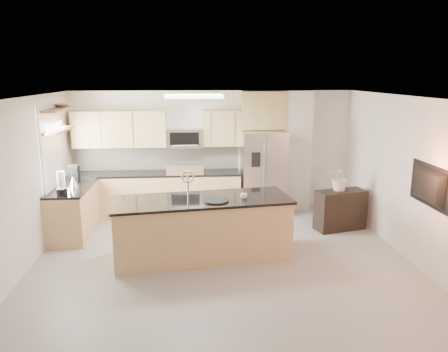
{
  "coord_description": "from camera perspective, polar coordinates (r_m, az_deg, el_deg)",
  "views": [
    {
      "loc": [
        -0.49,
        -6.1,
        2.92
      ],
      "look_at": [
        0.1,
        1.3,
        1.2
      ],
      "focal_mm": 35.0,
      "sensor_mm": 36.0,
      "label": 1
    }
  ],
  "objects": [
    {
      "name": "ceiling_fixture",
      "position": [
        7.71,
        -3.92,
        10.35
      ],
      "size": [
        1.0,
        0.5,
        0.06
      ],
      "primitive_type": "cube",
      "color": "white",
      "rests_on": "ceiling"
    },
    {
      "name": "refrigerator",
      "position": [
        9.33,
        5.14,
        0.45
      ],
      "size": [
        0.92,
        0.78,
        1.78
      ],
      "color": "#B8B8BB",
      "rests_on": "floor"
    },
    {
      "name": "upper_cabinets",
      "position": [
        9.29,
        -9.57,
        6.11
      ],
      "size": [
        3.5,
        0.33,
        0.75
      ],
      "color": "tan",
      "rests_on": "wall_back"
    },
    {
      "name": "bowl",
      "position": [
        8.73,
        -20.45,
        8.7
      ],
      "size": [
        0.46,
        0.46,
        0.08
      ],
      "primitive_type": "imported",
      "rotation": [
        0.0,
        0.0,
        -0.4
      ],
      "color": "#B8B8BB",
      "rests_on": "shelf_upper"
    },
    {
      "name": "shelf_lower",
      "position": [
        8.45,
        -20.82,
        5.61
      ],
      "size": [
        0.3,
        1.2,
        0.04
      ],
      "primitive_type": "cube",
      "color": "brown",
      "rests_on": "wall_left"
    },
    {
      "name": "kettle",
      "position": [
        8.42,
        -19.1,
        -0.71
      ],
      "size": [
        0.18,
        0.18,
        0.23
      ],
      "color": "#B8B8BB",
      "rests_on": "left_counter"
    },
    {
      "name": "coffee_maker",
      "position": [
        8.77,
        -18.99,
        0.2
      ],
      "size": [
        0.18,
        0.22,
        0.33
      ],
      "color": "black",
      "rests_on": "left_counter"
    },
    {
      "name": "platter",
      "position": [
        6.86,
        -1.05,
        -3.22
      ],
      "size": [
        0.43,
        0.43,
        0.02
      ],
      "primitive_type": "cylinder",
      "rotation": [
        0.0,
        0.0,
        0.08
      ],
      "color": "black",
      "rests_on": "island"
    },
    {
      "name": "flower_vase",
      "position": [
        8.55,
        15.06,
        0.59
      ],
      "size": [
        0.8,
        0.74,
        0.74
      ],
      "primitive_type": "imported",
      "rotation": [
        0.0,
        0.0,
        -0.27
      ],
      "color": "silver",
      "rests_on": "credenza"
    },
    {
      "name": "island",
      "position": [
        7.16,
        -2.9,
        -6.75
      ],
      "size": [
        2.97,
        1.4,
        1.41
      ],
      "rotation": [
        0.0,
        0.0,
        0.13
      ],
      "color": "#D5B975",
      "rests_on": "floor"
    },
    {
      "name": "shelf_upper",
      "position": [
        8.41,
        -21.03,
        8.11
      ],
      "size": [
        0.3,
        1.2,
        0.04
      ],
      "primitive_type": "cube",
      "color": "brown",
      "rests_on": "wall_left"
    },
    {
      "name": "wall_right",
      "position": [
        7.21,
        24.55,
        -1.13
      ],
      "size": [
        0.02,
        6.5,
        2.6
      ],
      "primitive_type": "cube",
      "color": "silver",
      "rests_on": "floor"
    },
    {
      "name": "wall_left",
      "position": [
        6.8,
        -26.07,
        -2.1
      ],
      "size": [
        0.02,
        6.5,
        2.6
      ],
      "primitive_type": "cube",
      "color": "silver",
      "rests_on": "floor"
    },
    {
      "name": "back_counter",
      "position": [
        9.39,
        -8.87,
        -2.21
      ],
      "size": [
        3.55,
        0.66,
        1.44
      ],
      "color": "#D5B975",
      "rests_on": "floor"
    },
    {
      "name": "left_counter",
      "position": [
        8.61,
        -19.08,
        -4.29
      ],
      "size": [
        0.66,
        1.5,
        0.92
      ],
      "color": "#D5B975",
      "rests_on": "floor"
    },
    {
      "name": "cup",
      "position": [
        7.0,
        2.6,
        -2.63
      ],
      "size": [
        0.13,
        0.13,
        0.09
      ],
      "primitive_type": "imported",
      "rotation": [
        0.0,
        0.0,
        -0.25
      ],
      "color": "white",
      "rests_on": "island"
    },
    {
      "name": "credenza",
      "position": [
        8.72,
        14.95,
        -4.3
      ],
      "size": [
        1.03,
        0.63,
        0.77
      ],
      "primitive_type": "cube",
      "rotation": [
        0.0,
        0.0,
        0.25
      ],
      "color": "black",
      "rests_on": "floor"
    },
    {
      "name": "television",
      "position": [
        6.99,
        24.72,
        -1.15
      ],
      "size": [
        0.14,
        1.08,
        0.62
      ],
      "primitive_type": "imported",
      "rotation": [
        0.0,
        0.0,
        1.57
      ],
      "color": "black",
      "rests_on": "wall_right"
    },
    {
      "name": "microwave",
      "position": [
        9.24,
        -5.19,
        4.98
      ],
      "size": [
        0.76,
        0.4,
        0.4
      ],
      "color": "#B8B8BB",
      "rests_on": "upper_cabinets"
    },
    {
      "name": "blender",
      "position": [
        7.89,
        -20.47,
        -1.1
      ],
      "size": [
        0.18,
        0.18,
        0.42
      ],
      "color": "black",
      "rests_on": "left_counter"
    },
    {
      "name": "partition_column",
      "position": [
        9.62,
        9.44,
        3.19
      ],
      "size": [
        0.6,
        0.3,
        2.6
      ],
      "primitive_type": "cube",
      "color": "beige",
      "rests_on": "floor"
    },
    {
      "name": "wall_front",
      "position": [
        3.32,
        4.71,
        -16.27
      ],
      "size": [
        6.0,
        0.02,
        2.6
      ],
      "primitive_type": "cube",
      "color": "silver",
      "rests_on": "floor"
    },
    {
      "name": "floor",
      "position": [
        6.78,
        0.05,
        -12.45
      ],
      "size": [
        6.5,
        6.5,
        0.0
      ],
      "primitive_type": "plane",
      "color": "#9F9B97",
      "rests_on": "ground"
    },
    {
      "name": "range",
      "position": [
        9.35,
        -5.05,
        -2.17
      ],
      "size": [
        0.76,
        0.64,
        1.14
      ],
      "color": "black",
      "rests_on": "floor"
    },
    {
      "name": "wall_back",
      "position": [
        9.5,
        -1.51,
        3.24
      ],
      "size": [
        6.0,
        0.02,
        2.6
      ],
      "primitive_type": "cube",
      "color": "silver",
      "rests_on": "floor"
    },
    {
      "name": "window",
      "position": [
        8.43,
        -21.67,
        3.46
      ],
      "size": [
        0.04,
        1.15,
        1.65
      ],
      "color": "white",
      "rests_on": "wall_left"
    },
    {
      "name": "ceiling",
      "position": [
        6.13,
        0.06,
        10.06
      ],
      "size": [
        6.0,
        6.5,
        0.02
      ],
      "primitive_type": "cube",
      "color": "silver",
      "rests_on": "wall_back"
    }
  ]
}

